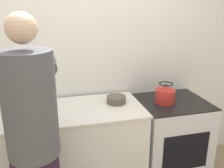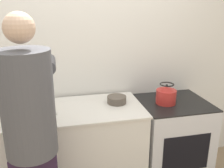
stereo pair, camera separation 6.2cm
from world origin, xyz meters
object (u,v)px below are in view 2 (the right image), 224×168
Objects in this scene: person at (32,136)px; bowl_prep at (117,100)px; cutting_board at (38,111)px; knife at (31,110)px; oven at (171,140)px; kettle at (166,95)px.

bowl_prep is (0.76, 0.61, -0.04)m from person.
person is 5.19× the size of cutting_board.
cutting_board is 1.46× the size of knife.
knife is (-0.06, -0.01, 0.01)m from cutting_board.
cutting_board reaches higher than oven.
knife is 1.27× the size of bowl_prep.
oven is 3.72× the size of knife.
oven is at bearing -0.65° from cutting_board.
person is at bearing -141.10° from bowl_prep.
kettle reaches higher than oven.
person reaches higher than knife.
knife is at bearing -172.70° from cutting_board.
person is at bearing -108.27° from knife.
oven is 0.54m from kettle.
person is 1.36m from kettle.
kettle reaches higher than cutting_board.
person is at bearing -90.48° from cutting_board.
bowl_prep is at bearing -20.24° from knife.
bowl_prep is (-0.49, 0.07, -0.03)m from kettle.
bowl_prep is (0.75, 0.04, 0.03)m from cutting_board.
oven is 0.78m from bowl_prep.
cutting_board is at bearing 89.52° from person.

